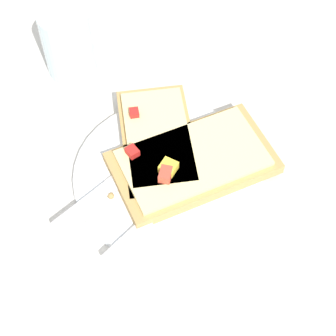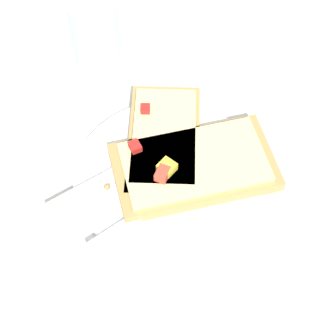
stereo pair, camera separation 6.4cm
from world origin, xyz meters
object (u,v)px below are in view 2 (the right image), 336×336
object	(u,v)px
knife	(114,175)
pizza_slice_main	(194,166)
pizza_slice_corner	(164,139)
drinking_glass	(95,32)
plate	(168,176)
fork	(172,194)

from	to	relation	value
knife	pizza_slice_main	xyz separation A→B (m)	(0.07, -0.05, 0.01)
knife	pizza_slice_main	distance (m)	0.09
pizza_slice_main	pizza_slice_corner	size ratio (longest dim) A/B	1.22
knife	pizza_slice_corner	size ratio (longest dim) A/B	1.20
knife	drinking_glass	xyz separation A→B (m)	(0.11, 0.18, 0.03)
plate	pizza_slice_main	size ratio (longest dim) A/B	1.05
plate	pizza_slice_main	bearing A→B (deg)	-33.47
plate	knife	size ratio (longest dim) A/B	1.06
pizza_slice_corner	fork	bearing A→B (deg)	-170.63
fork	pizza_slice_corner	size ratio (longest dim) A/B	1.16
pizza_slice_main	pizza_slice_corner	distance (m)	0.05
plate	pizza_slice_main	distance (m)	0.03
fork	knife	xyz separation A→B (m)	(-0.03, 0.06, 0.00)
drinking_glass	pizza_slice_main	bearing A→B (deg)	-98.02
knife	drinking_glass	distance (m)	0.21
pizza_slice_main	drinking_glass	bearing A→B (deg)	108.49
plate	knife	bearing A→B (deg)	143.21
plate	drinking_glass	bearing A→B (deg)	75.00
fork	pizza_slice_main	size ratio (longest dim) A/B	0.95
fork	pizza_slice_main	xyz separation A→B (m)	(0.04, 0.01, 0.01)
pizza_slice_main	knife	bearing A→B (deg)	170.79
plate	knife	world-z (taller)	knife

